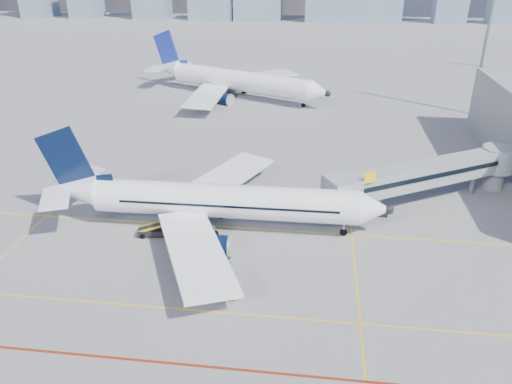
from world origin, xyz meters
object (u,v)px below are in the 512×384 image
Objects in this scene: second_aircraft at (234,80)px; belt_loader at (159,230)px; main_aircraft at (211,201)px; cargo_dolly at (198,269)px; baggage_tug at (214,266)px; ramp_worker at (236,294)px.

second_aircraft is 56.75m from belt_loader.
main_aircraft is 10.08× the size of cargo_dolly.
main_aircraft is 8.65m from baggage_tug.
baggage_tug is 1.32× the size of ramp_worker.
main_aircraft is 13.25m from ramp_worker.
belt_loader reaches higher than ramp_worker.
belt_loader is 13.91m from ramp_worker.
baggage_tug is (8.52, -62.50, -2.53)m from second_aircraft.
cargo_dolly is at bearing -58.61° from belt_loader.
second_aircraft reaches higher than cargo_dolly.
baggage_tug is at bearing -47.70° from belt_loader.
second_aircraft reaches higher than baggage_tug.
cargo_dolly is at bearing -86.17° from main_aircraft.
cargo_dolly is (7.36, -63.80, -2.15)m from second_aircraft.
second_aircraft is at bearing 83.73° from belt_loader.
main_aircraft is 6.14m from belt_loader.
second_aircraft is 64.26m from cargo_dolly.
main_aircraft is 9.62m from cargo_dolly.
belt_loader is (1.54, -56.67, -2.61)m from second_aircraft.
second_aircraft is 67.62m from ramp_worker.
ramp_worker is at bearing -41.07° from cargo_dolly.
ramp_worker is (3.89, -2.83, -0.26)m from cargo_dolly.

